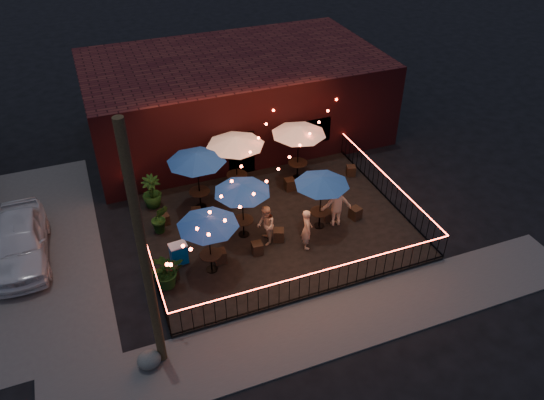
{
  "coord_description": "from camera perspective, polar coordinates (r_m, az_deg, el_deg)",
  "views": [
    {
      "loc": [
        -6.01,
        -13.17,
        13.1
      ],
      "look_at": [
        -0.1,
        2.05,
        1.35
      ],
      "focal_mm": 35.0,
      "sensor_mm": 36.0,
      "label": 1
    }
  ],
  "objects": [
    {
      "name": "bistro_chair_6",
      "position": [
        22.28,
        -2.86,
        0.92
      ],
      "size": [
        0.42,
        0.42,
        0.49
      ],
      "primitive_type": "cube",
      "rotation": [
        0.0,
        0.0,
        0.02
      ],
      "color": "black",
      "rests_on": "patio"
    },
    {
      "name": "cafe_table_1",
      "position": [
        20.66,
        -8.15,
        4.49
      ],
      "size": [
        3.05,
        3.05,
        2.57
      ],
      "rotation": [
        0.0,
        0.0,
        -0.39
      ],
      "color": "black",
      "rests_on": "patio"
    },
    {
      "name": "cafe_table_4",
      "position": [
        19.62,
        5.39,
        2.02
      ],
      "size": [
        2.35,
        2.35,
        2.31
      ],
      "rotation": [
        0.0,
        0.0,
        0.13
      ],
      "color": "black",
      "rests_on": "patio"
    },
    {
      "name": "cafe_table_3",
      "position": [
        21.52,
        -3.96,
        6.3
      ],
      "size": [
        2.73,
        2.73,
        2.63
      ],
      "rotation": [
        0.0,
        0.0,
        -0.16
      ],
      "color": "black",
      "rests_on": "patio"
    },
    {
      "name": "bistro_chair_10",
      "position": [
        23.04,
        5.54,
        2.06
      ],
      "size": [
        0.44,
        0.44,
        0.46
      ],
      "primitive_type": "cube",
      "rotation": [
        0.0,
        0.0,
        0.13
      ],
      "color": "black",
      "rests_on": "patio"
    },
    {
      "name": "cafe_table_0",
      "position": [
        17.64,
        -6.93,
        -2.37
      ],
      "size": [
        2.72,
        2.72,
        2.34
      ],
      "rotation": [
        0.0,
        0.0,
        0.35
      ],
      "color": "black",
      "rests_on": "patio"
    },
    {
      "name": "potted_shrub_b",
      "position": [
        20.58,
        -11.96,
        -1.94
      ],
      "size": [
        0.76,
        0.64,
        1.26
      ],
      "primitive_type": "imported",
      "rotation": [
        0.0,
        0.0,
        -0.13
      ],
      "color": "#103A11",
      "rests_on": "patio"
    },
    {
      "name": "bistro_chair_0",
      "position": [
        18.79,
        -10.73,
        -7.55
      ],
      "size": [
        0.45,
        0.45,
        0.51
      ],
      "primitive_type": "cube",
      "rotation": [
        0.0,
        0.0,
        0.05
      ],
      "color": "black",
      "rests_on": "patio"
    },
    {
      "name": "boulder",
      "position": [
        16.5,
        -13.08,
        -16.4
      ],
      "size": [
        0.9,
        0.81,
        0.62
      ],
      "primitive_type": "ellipsoid",
      "rotation": [
        0.0,
        0.0,
        -0.18
      ],
      "color": "#4E4D48",
      "rests_on": "ground"
    },
    {
      "name": "patron_a",
      "position": [
        19.36,
        3.76,
        -3.12
      ],
      "size": [
        0.53,
        0.68,
        1.65
      ],
      "primitive_type": "imported",
      "rotation": [
        0.0,
        0.0,
        1.33
      ],
      "color": "tan",
      "rests_on": "patio"
    },
    {
      "name": "bistro_chair_2",
      "position": [
        21.2,
        -11.48,
        -2.03
      ],
      "size": [
        0.39,
        0.39,
        0.42
      ],
      "primitive_type": "cube",
      "rotation": [
        0.0,
        0.0,
        0.11
      ],
      "color": "black",
      "rests_on": "patio"
    },
    {
      "name": "bistro_chair_9",
      "position": [
        21.3,
        8.94,
        -1.39
      ],
      "size": [
        0.5,
        0.5,
        0.48
      ],
      "primitive_type": "cube",
      "rotation": [
        0.0,
        0.0,
        3.42
      ],
      "color": "black",
      "rests_on": "patio"
    },
    {
      "name": "bistro_chair_11",
      "position": [
        23.89,
        8.49,
        3.14
      ],
      "size": [
        0.48,
        0.48,
        0.45
      ],
      "primitive_type": "cube",
      "rotation": [
        0.0,
        0.0,
        2.82
      ],
      "color": "black",
      "rests_on": "patio"
    },
    {
      "name": "bistro_chair_3",
      "position": [
        21.26,
        -8.16,
        -1.44
      ],
      "size": [
        0.46,
        0.46,
        0.45
      ],
      "primitive_type": "cube",
      "rotation": [
        0.0,
        0.0,
        2.88
      ],
      "color": "black",
      "rests_on": "patio"
    },
    {
      "name": "cafe_table_5",
      "position": [
        22.38,
        2.89,
        7.46
      ],
      "size": [
        2.63,
        2.63,
        2.58
      ],
      "rotation": [
        0.0,
        0.0,
        0.13
      ],
      "color": "black",
      "rests_on": "patio"
    },
    {
      "name": "ground",
      "position": [
        19.52,
        2.47,
        -6.43
      ],
      "size": [
        110.0,
        110.0,
        0.0
      ],
      "primitive_type": "plane",
      "color": "black",
      "rests_on": "ground"
    },
    {
      "name": "patron_b",
      "position": [
        19.52,
        -0.67,
        -2.74
      ],
      "size": [
        0.73,
        0.87,
        1.61
      ],
      "primitive_type": "imported",
      "rotation": [
        0.0,
        0.0,
        -1.73
      ],
      "color": "beige",
      "rests_on": "patio"
    },
    {
      "name": "bistro_chair_5",
      "position": [
        19.99,
        0.72,
        -3.77
      ],
      "size": [
        0.51,
        0.51,
        0.47
      ],
      "primitive_type": "cube",
      "rotation": [
        0.0,
        0.0,
        2.76
      ],
      "color": "black",
      "rests_on": "patio"
    },
    {
      "name": "patron_c",
      "position": [
        20.47,
        6.94,
        -0.38
      ],
      "size": [
        1.34,
        0.89,
        1.93
      ],
      "primitive_type": "imported",
      "rotation": [
        0.0,
        0.0,
        3.0
      ],
      "color": "#CBA68A",
      "rests_on": "patio"
    },
    {
      "name": "potted_shrub_c",
      "position": [
        21.98,
        -12.83,
        0.86
      ],
      "size": [
        0.87,
        0.87,
        1.4
      ],
      "primitive_type": "imported",
      "rotation": [
        0.0,
        0.0,
        0.12
      ],
      "color": "#183B0D",
      "rests_on": "patio"
    },
    {
      "name": "fence_left",
      "position": [
        19.64,
        -13.44,
        -4.72
      ],
      "size": [
        0.04,
        8.0,
        1.04
      ],
      "rotation": [
        0.0,
        0.0,
        1.57
      ],
      "color": "black",
      "rests_on": "patio"
    },
    {
      "name": "fence_front",
      "position": [
        17.76,
        5.1,
        -8.86
      ],
      "size": [
        10.0,
        0.04,
        1.04
      ],
      "color": "black",
      "rests_on": "patio"
    },
    {
      "name": "cooler",
      "position": [
        19.2,
        -10.0,
        -5.68
      ],
      "size": [
        0.65,
        0.5,
        0.82
      ],
      "rotation": [
        0.0,
        0.0,
        0.09
      ],
      "color": "#0554A5",
      "rests_on": "patio"
    },
    {
      "name": "sidewalk",
      "position": [
        17.48,
        6.79,
        -13.02
      ],
      "size": [
        18.0,
        2.5,
        0.05
      ],
      "primitive_type": "cube",
      "color": "#494543",
      "rests_on": "ground"
    },
    {
      "name": "utility_pole",
      "position": [
        13.96,
        -13.57,
        -6.16
      ],
      "size": [
        0.26,
        0.26,
        8.0
      ],
      "primitive_type": "cylinder",
      "color": "#382916",
      "rests_on": "ground"
    },
    {
      "name": "bistro_chair_8",
      "position": [
        21.06,
        6.12,
        -1.74
      ],
      "size": [
        0.42,
        0.42,
        0.41
      ],
      "primitive_type": "cube",
      "rotation": [
        0.0,
        0.0,
        -0.28
      ],
      "color": "black",
      "rests_on": "patio"
    },
    {
      "name": "bistro_chair_4",
      "position": [
        19.42,
        -1.6,
        -5.2
      ],
      "size": [
        0.41,
        0.41,
        0.46
      ],
      "primitive_type": "cube",
      "rotation": [
        0.0,
        0.0,
        -0.07
      ],
      "color": "black",
      "rests_on": "patio"
    },
    {
      "name": "potted_shrub_a",
      "position": [
        18.26,
        -11.29,
        -7.46
      ],
      "size": [
        1.25,
        1.11,
        1.3
      ],
      "primitive_type": "imported",
      "rotation": [
        0.0,
        0.0,
        0.08
      ],
      "color": "#0D410C",
      "rests_on": "patio"
    },
    {
      "name": "bistro_chair_1",
      "position": [
        19.14,
        -5.6,
        -6.05
      ],
      "size": [
        0.44,
        0.44,
        0.49
      ],
      "primitive_type": "cube",
      "rotation": [
        0.0,
        0.0,
        3.07
      ],
      "color": "black",
      "rests_on": "patio"
    },
    {
      "name": "festoon_lights",
      "position": [
        18.92,
        -2.18,
        1.72
      ],
      "size": [
        10.02,
        8.72,
        1.32
      ],
      "color": "#F4381E",
      "rests_on": "ground"
    },
    {
      "name": "car_white",
      "position": [
        21.13,
        -25.51,
        -4.02
      ],
      "size": [
        1.94,
        4.64,
        1.57
      ],
      "primitive_type": "imported",
      "rotation": [
        0.0,
        0.0,
        -0.02
      ],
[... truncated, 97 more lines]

